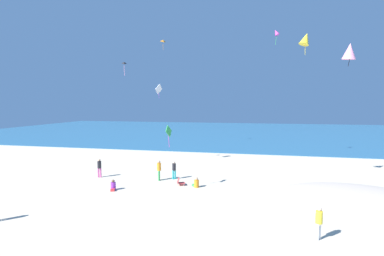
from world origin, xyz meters
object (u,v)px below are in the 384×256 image
(person_3, at_px, (196,183))
(kite_white, at_px, (159,89))
(kite_orange, at_px, (163,41))
(person_0, at_px, (319,221))
(kite_magenta, at_px, (276,32))
(kite_green, at_px, (169,132))
(person_2, at_px, (174,169))
(kite_pink, at_px, (349,51))
(beach_chair_far_right, at_px, (180,182))
(person_5, at_px, (159,169))
(kite_yellow, at_px, (305,39))
(kite_black, at_px, (124,63))
(person_1, at_px, (99,167))
(person_6, at_px, (113,186))

(person_3, relative_size, kite_white, 0.52)
(kite_white, height_order, kite_orange, kite_orange)
(person_0, xyz_separation_m, kite_magenta, (-0.86, 20.23, 13.63))
(person_0, distance_m, kite_orange, 34.90)
(kite_green, distance_m, kite_orange, 25.02)
(person_2, distance_m, kite_magenta, 19.71)
(kite_pink, relative_size, kite_white, 0.94)
(beach_chair_far_right, distance_m, kite_magenta, 20.76)
(beach_chair_far_right, distance_m, person_3, 1.37)
(person_5, height_order, kite_white, kite_white)
(kite_yellow, distance_m, kite_black, 17.02)
(kite_yellow, bearing_deg, kite_white, 159.80)
(beach_chair_far_right, relative_size, kite_black, 0.54)
(person_0, xyz_separation_m, kite_black, (-16.03, 12.92, 9.65))
(person_5, height_order, kite_yellow, kite_yellow)
(kite_pink, xyz_separation_m, kite_magenta, (-3.45, 14.69, 4.83))
(person_1, height_order, person_2, person_1)
(person_1, relative_size, kite_magenta, 0.94)
(person_5, distance_m, kite_orange, 24.28)
(person_3, distance_m, person_5, 3.78)
(person_6, distance_m, kite_yellow, 18.40)
(person_6, relative_size, kite_black, 0.56)
(person_5, bearing_deg, person_3, -36.17)
(beach_chair_far_right, distance_m, person_5, 2.49)
(person_5, bearing_deg, kite_green, -73.40)
(beach_chair_far_right, distance_m, person_2, 2.09)
(person_3, bearing_deg, person_6, 65.13)
(person_1, xyz_separation_m, kite_magenta, (15.55, 11.89, 13.61))
(person_6, relative_size, kite_orange, 0.51)
(person_5, bearing_deg, kite_magenta, 33.50)
(person_0, bearing_deg, beach_chair_far_right, 175.81)
(person_0, height_order, person_6, person_0)
(kite_black, distance_m, kite_magenta, 17.30)
(kite_orange, bearing_deg, person_6, -82.08)
(person_6, bearing_deg, kite_yellow, 88.45)
(person_2, bearing_deg, person_0, 18.78)
(person_3, bearing_deg, person_0, -178.27)
(person_0, bearing_deg, kite_orange, 157.43)
(kite_pink, bearing_deg, person_5, 167.59)
(beach_chair_far_right, distance_m, kite_orange, 26.07)
(person_1, height_order, kite_orange, kite_orange)
(beach_chair_far_right, xyz_separation_m, kite_pink, (11.39, -1.91, 9.46))
(person_3, bearing_deg, person_5, 25.52)
(person_5, xyz_separation_m, kite_magenta, (10.07, 11.72, 13.58))
(beach_chair_far_right, bearing_deg, person_2, 99.35)
(kite_yellow, height_order, kite_orange, kite_orange)
(kite_black, bearing_deg, kite_magenta, 25.74)
(person_6, height_order, kite_orange, kite_orange)
(person_2, bearing_deg, person_1, -110.96)
(kite_green, height_order, kite_magenta, kite_magenta)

